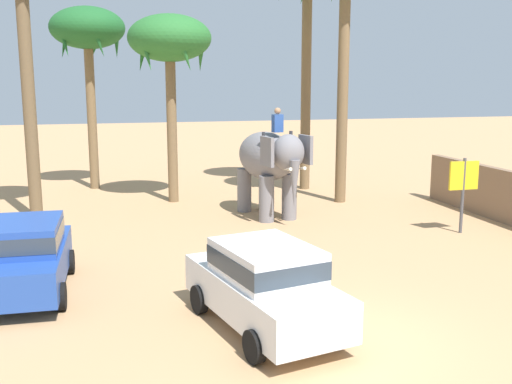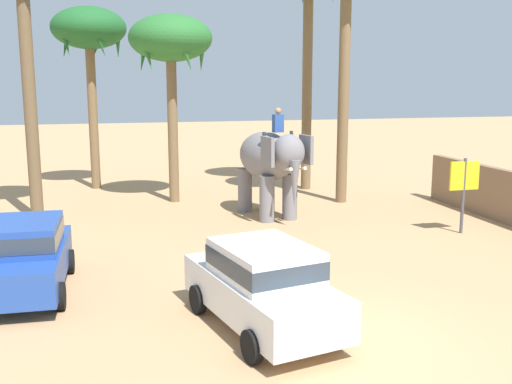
# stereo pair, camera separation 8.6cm
# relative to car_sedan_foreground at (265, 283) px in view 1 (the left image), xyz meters

# --- Properties ---
(ground_plane) EXTENTS (120.00, 120.00, 0.00)m
(ground_plane) POSITION_rel_car_sedan_foreground_xyz_m (1.22, -0.99, -0.93)
(ground_plane) COLOR tan
(car_sedan_foreground) EXTENTS (2.53, 4.37, 1.70)m
(car_sedan_foreground) POSITION_rel_car_sedan_foreground_xyz_m (0.00, 0.00, 0.00)
(car_sedan_foreground) COLOR white
(car_sedan_foreground) RESTS_ON ground
(car_parked_far_side) EXTENTS (1.99, 4.16, 1.70)m
(car_parked_far_side) POSITION_rel_car_sedan_foreground_xyz_m (-4.70, 3.26, 0.00)
(car_parked_far_side) COLOR #23479E
(car_parked_far_side) RESTS_ON ground
(elephant_with_mahout) EXTENTS (2.18, 4.00, 3.88)m
(elephant_with_mahout) POSITION_rel_car_sedan_foreground_xyz_m (2.81, 9.42, 1.06)
(elephant_with_mahout) COLOR slate
(elephant_with_mahout) RESTS_ON ground
(palm_tree_behind_elephant) EXTENTS (3.20, 3.20, 7.27)m
(palm_tree_behind_elephant) POSITION_rel_car_sedan_foreground_xyz_m (-0.15, 13.01, 5.26)
(palm_tree_behind_elephant) COLOR brown
(palm_tree_behind_elephant) RESTS_ON ground
(palm_tree_far_back) EXTENTS (3.20, 3.20, 7.90)m
(palm_tree_far_back) POSITION_rel_car_sedan_foreground_xyz_m (-3.19, 16.93, 5.85)
(palm_tree_far_back) COLOR brown
(palm_tree_far_back) RESTS_ON ground
(signboard_yellow) EXTENTS (1.00, 0.10, 2.40)m
(signboard_yellow) POSITION_rel_car_sedan_foreground_xyz_m (8.06, 5.63, 0.76)
(signboard_yellow) COLOR #4C4C51
(signboard_yellow) RESTS_ON ground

